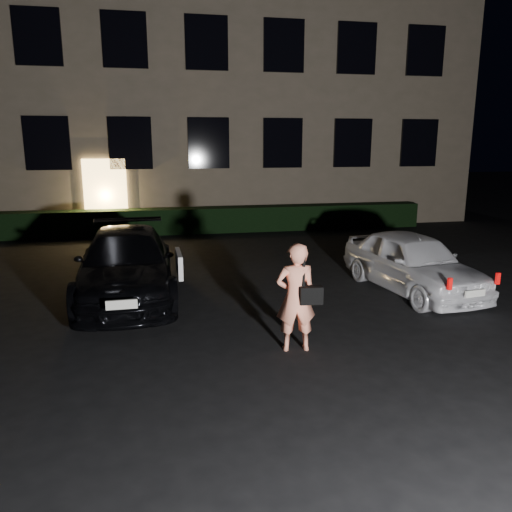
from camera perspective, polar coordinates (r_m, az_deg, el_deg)
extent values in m
plane|color=black|center=(7.37, 3.85, -11.58)|extent=(80.00, 80.00, 0.00)
cube|color=#6A5E4B|center=(21.74, -6.76, 20.65)|extent=(20.00, 8.00, 12.00)
cube|color=#F6C268|center=(17.59, -16.79, 6.51)|extent=(1.40, 0.10, 2.50)
cube|color=black|center=(17.75, -22.74, 11.79)|extent=(1.40, 0.10, 1.70)
cube|color=black|center=(17.43, -14.16, 12.39)|extent=(1.40, 0.10, 1.70)
cube|color=black|center=(17.50, -5.43, 12.71)|extent=(1.40, 0.10, 1.70)
cube|color=black|center=(17.95, 3.07, 12.76)|extent=(1.40, 0.10, 1.70)
cube|color=black|center=(18.75, 10.99, 12.55)|extent=(1.40, 0.10, 1.70)
cube|color=black|center=(19.86, 18.12, 12.17)|extent=(1.40, 0.10, 1.70)
cube|color=black|center=(18.03, -23.70, 21.98)|extent=(1.40, 0.10, 1.70)
cube|color=black|center=(17.71, -14.78, 22.78)|extent=(1.40, 0.10, 1.70)
cube|color=black|center=(17.78, -5.66, 23.08)|extent=(1.40, 0.10, 1.70)
cube|color=black|center=(18.22, 3.20, 22.87)|extent=(1.40, 0.10, 1.70)
cube|color=black|center=(19.01, 11.43, 22.23)|extent=(1.40, 0.10, 1.70)
cube|color=black|center=(20.11, 18.81, 21.30)|extent=(1.40, 0.10, 1.70)
cube|color=black|center=(17.27, -5.10, 4.14)|extent=(15.00, 0.70, 0.85)
imported|color=black|center=(10.34, -14.60, -0.87)|extent=(1.96, 4.60, 1.32)
cube|color=white|center=(9.49, -8.79, -0.85)|extent=(0.11, 0.95, 0.44)
cube|color=silver|center=(8.08, -15.10, -5.38)|extent=(0.48, 0.05, 0.15)
imported|color=white|center=(10.81, 17.44, -0.66)|extent=(1.96, 3.83, 1.25)
cube|color=red|center=(9.16, 21.27, -3.00)|extent=(0.08, 0.06, 0.21)
cube|color=red|center=(9.85, 25.91, -2.34)|extent=(0.08, 0.06, 0.21)
cube|color=silver|center=(9.52, 23.75, -3.94)|extent=(0.42, 0.09, 0.12)
imported|color=#FF9473|center=(7.39, 4.56, -4.72)|extent=(0.62, 0.43, 1.64)
cube|color=black|center=(7.31, 6.31, -4.47)|extent=(0.34, 0.17, 0.26)
cube|color=black|center=(7.22, 5.46, -1.61)|extent=(0.04, 0.06, 0.51)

